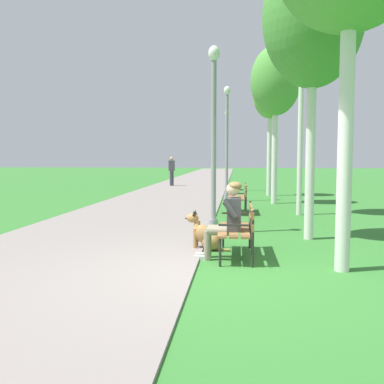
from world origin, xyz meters
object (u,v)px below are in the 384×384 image
(lamp_post_far, at_px, (227,149))
(pedestrian_distant, at_px, (172,171))
(person_seated_on_near_bench, at_px, (227,217))
(birch_tree_fourth, at_px, (276,82))
(dog_shepherd, at_px, (205,236))
(birch_tree_fifth, at_px, (270,95))
(birch_tree_second, at_px, (313,18))
(park_bench_mid, at_px, (239,195))
(lamp_post_mid, at_px, (227,142))
(park_bench_near, at_px, (240,226))
(lamp_post_near, at_px, (214,138))
(birch_tree_third, at_px, (303,14))

(lamp_post_far, relative_size, pedestrian_distant, 2.35)
(person_seated_on_near_bench, bearing_deg, birch_tree_fourth, 80.52)
(dog_shepherd, xyz_separation_m, birch_tree_fifth, (1.87, 11.06, 3.93))
(birch_tree_second, bearing_deg, park_bench_mid, 108.87)
(dog_shepherd, height_order, lamp_post_far, lamp_post_far)
(birch_tree_fifth, bearing_deg, birch_tree_fourth, -90.60)
(dog_shepherd, bearing_deg, lamp_post_mid, 89.00)
(park_bench_near, xyz_separation_m, lamp_post_far, (-0.56, 13.90, 1.50))
(birch_tree_fourth, distance_m, pedestrian_distant, 10.37)
(birch_tree_second, bearing_deg, birch_tree_fourth, 91.20)
(park_bench_mid, relative_size, person_seated_on_near_bench, 1.20)
(birch_tree_second, distance_m, birch_tree_fifth, 9.82)
(lamp_post_near, height_order, pedestrian_distant, lamp_post_near)
(person_seated_on_near_bench, distance_m, dog_shepherd, 0.87)
(birch_tree_fourth, bearing_deg, birch_tree_fifth, 89.40)
(park_bench_near, height_order, dog_shepherd, park_bench_near)
(birch_tree_third, relative_size, pedestrian_distant, 4.27)
(lamp_post_near, xyz_separation_m, birch_tree_third, (2.24, 3.24, 3.48))
(lamp_post_near, relative_size, pedestrian_distant, 2.39)
(lamp_post_near, distance_m, birch_tree_third, 5.25)
(dog_shepherd, bearing_deg, park_bench_mid, 83.32)
(person_seated_on_near_bench, bearing_deg, pedestrian_distant, 101.53)
(park_bench_near, height_order, lamp_post_mid, lamp_post_mid)
(lamp_post_far, xyz_separation_m, birch_tree_fifth, (1.82, -2.39, 2.18))
(birch_tree_fourth, bearing_deg, lamp_post_near, -105.95)
(dog_shepherd, relative_size, birch_tree_fourth, 0.15)
(lamp_post_mid, xyz_separation_m, birch_tree_fifth, (1.72, 2.46, 2.01))
(birch_tree_fifth, bearing_deg, lamp_post_near, -101.02)
(person_seated_on_near_bench, distance_m, birch_tree_second, 4.38)
(park_bench_near, distance_m, birch_tree_third, 7.55)
(lamp_post_mid, relative_size, birch_tree_second, 0.74)
(lamp_post_near, distance_m, pedestrian_distant, 15.12)
(lamp_post_mid, height_order, birch_tree_second, birch_tree_second)
(birch_tree_second, bearing_deg, birch_tree_fifth, 90.63)
(dog_shepherd, distance_m, birch_tree_third, 7.58)
(birch_tree_third, bearing_deg, park_bench_mid, 170.47)
(park_bench_mid, height_order, lamp_post_near, lamp_post_near)
(dog_shepherd, bearing_deg, person_seated_on_near_bench, -58.66)
(lamp_post_mid, bearing_deg, birch_tree_second, -76.08)
(park_bench_near, relative_size, birch_tree_fourth, 0.27)
(park_bench_mid, bearing_deg, birch_tree_second, -71.13)
(lamp_post_near, bearing_deg, birch_tree_second, -13.64)
(birch_tree_second, distance_m, birch_tree_third, 3.91)
(person_seated_on_near_bench, height_order, lamp_post_mid, lamp_post_mid)
(person_seated_on_near_bench, relative_size, pedestrian_distant, 0.76)
(dog_shepherd, height_order, pedestrian_distant, pedestrian_distant)
(birch_tree_fourth, distance_m, birch_tree_fifth, 3.09)
(park_bench_mid, distance_m, person_seated_on_near_bench, 5.88)
(park_bench_near, distance_m, lamp_post_far, 13.99)
(birch_tree_fourth, bearing_deg, lamp_post_mid, 159.47)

